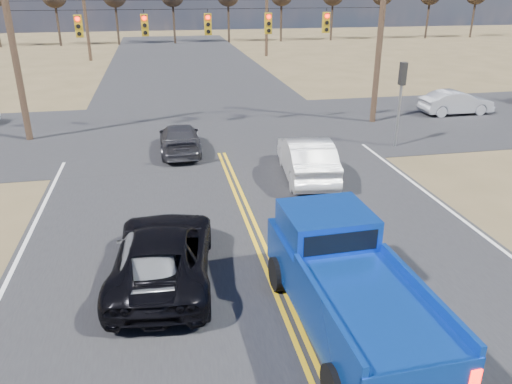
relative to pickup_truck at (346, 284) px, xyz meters
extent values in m
plane|color=brown|center=(-1.10, -1.25, -1.09)|extent=(160.00, 160.00, 0.00)
cube|color=#28282B|center=(-1.10, 8.75, -1.09)|extent=(14.00, 120.00, 0.02)
cube|color=#28282B|center=(-1.10, 16.75, -1.09)|extent=(120.00, 12.00, 0.02)
cylinder|color=#473323|center=(-10.10, 16.75, 3.91)|extent=(0.32, 0.32, 10.00)
cylinder|color=#473323|center=(7.90, 16.75, 3.91)|extent=(0.32, 0.32, 10.00)
cylinder|color=black|center=(-1.10, 16.75, 4.91)|extent=(18.00, 0.02, 0.02)
cylinder|color=black|center=(-1.10, 16.75, 5.31)|extent=(18.00, 0.02, 0.02)
cube|color=#B28C14|center=(-7.10, 16.75, 4.21)|extent=(0.34, 0.24, 1.00)
cylinder|color=#FF0C05|center=(-7.10, 16.61, 4.54)|extent=(0.20, 0.06, 0.20)
cylinder|color=black|center=(-7.10, 16.61, 4.21)|extent=(0.20, 0.06, 0.20)
cylinder|color=black|center=(-7.10, 16.61, 3.88)|extent=(0.20, 0.06, 0.20)
cube|color=black|center=(-7.10, 16.58, 4.65)|extent=(0.24, 0.14, 0.03)
cube|color=#B28C14|center=(-4.10, 16.75, 4.21)|extent=(0.34, 0.24, 1.00)
cylinder|color=#FF0C05|center=(-4.10, 16.61, 4.54)|extent=(0.20, 0.06, 0.20)
cylinder|color=black|center=(-4.10, 16.61, 4.21)|extent=(0.20, 0.06, 0.20)
cylinder|color=black|center=(-4.10, 16.61, 3.88)|extent=(0.20, 0.06, 0.20)
cube|color=black|center=(-4.10, 16.58, 4.65)|extent=(0.24, 0.14, 0.03)
cube|color=#B28C14|center=(-1.10, 16.75, 4.21)|extent=(0.34, 0.24, 1.00)
cylinder|color=#FF0C05|center=(-1.10, 16.61, 4.54)|extent=(0.20, 0.06, 0.20)
cylinder|color=black|center=(-1.10, 16.61, 4.21)|extent=(0.20, 0.06, 0.20)
cylinder|color=black|center=(-1.10, 16.61, 3.88)|extent=(0.20, 0.06, 0.20)
cube|color=black|center=(-1.10, 16.58, 4.65)|extent=(0.24, 0.14, 0.03)
cube|color=#B28C14|center=(1.90, 16.75, 4.21)|extent=(0.34, 0.24, 1.00)
cylinder|color=#FF0C05|center=(1.90, 16.61, 4.54)|extent=(0.20, 0.06, 0.20)
cylinder|color=black|center=(1.90, 16.61, 4.21)|extent=(0.20, 0.06, 0.20)
cylinder|color=black|center=(1.90, 16.61, 3.88)|extent=(0.20, 0.06, 0.20)
cube|color=black|center=(1.90, 16.58, 4.65)|extent=(0.24, 0.14, 0.03)
cube|color=#B28C14|center=(4.90, 16.75, 4.21)|extent=(0.34, 0.24, 1.00)
cylinder|color=#FF0C05|center=(4.90, 16.61, 4.54)|extent=(0.20, 0.06, 0.20)
cylinder|color=black|center=(4.90, 16.61, 4.21)|extent=(0.20, 0.06, 0.20)
cylinder|color=black|center=(4.90, 16.61, 3.88)|extent=(0.20, 0.06, 0.20)
cube|color=black|center=(4.90, 16.58, 4.65)|extent=(0.24, 0.14, 0.03)
cylinder|color=slate|center=(7.10, 12.25, 0.51)|extent=(0.12, 0.12, 3.20)
cube|color=black|center=(7.10, 12.25, 2.31)|extent=(0.24, 0.34, 1.00)
cylinder|color=#473323|center=(-10.10, 44.75, 3.91)|extent=(0.32, 0.32, 10.00)
cylinder|color=#473323|center=(7.90, 44.75, 3.91)|extent=(0.32, 0.32, 10.00)
cylinder|color=#33261C|center=(-15.10, 58.75, 1.66)|extent=(0.28, 0.28, 5.50)
cylinder|color=#33261C|center=(-8.10, 58.75, 1.66)|extent=(0.28, 0.28, 5.50)
cylinder|color=#33261C|center=(-1.10, 58.75, 1.66)|extent=(0.28, 0.28, 5.50)
cylinder|color=#33261C|center=(5.90, 58.75, 1.66)|extent=(0.28, 0.28, 5.50)
cylinder|color=#33261C|center=(12.90, 58.75, 1.66)|extent=(0.28, 0.28, 5.50)
cylinder|color=#33261C|center=(19.90, 58.75, 1.66)|extent=(0.28, 0.28, 5.50)
cylinder|color=#33261C|center=(26.90, 58.75, 1.66)|extent=(0.28, 0.28, 5.50)
cylinder|color=#33261C|center=(33.90, 58.75, 1.66)|extent=(0.28, 0.28, 5.50)
cylinder|color=#33261C|center=(40.90, 58.75, 1.66)|extent=(0.28, 0.28, 5.50)
cylinder|color=black|center=(1.10, -2.11, -0.66)|extent=(0.38, 0.87, 0.86)
cylinder|color=black|center=(-1.09, 1.70, -0.66)|extent=(0.38, 0.87, 0.86)
cylinder|color=black|center=(0.96, 1.77, -0.66)|extent=(0.38, 0.87, 0.86)
cube|color=#1042B3|center=(0.01, -0.20, -0.12)|extent=(2.36, 5.90, 1.08)
cube|color=#1042B3|center=(-0.05, 1.36, 0.77)|extent=(2.06, 1.90, 0.78)
cube|color=black|center=(-0.02, 0.47, 0.77)|extent=(1.73, 0.13, 0.49)
cube|color=#1042B3|center=(-0.98, -1.37, 0.53)|extent=(0.23, 3.56, 0.22)
cube|color=#1042B3|center=(1.07, -1.30, 0.53)|extent=(0.23, 3.56, 0.22)
cube|color=#1042B3|center=(0.11, -3.09, 0.10)|extent=(2.16, 0.16, 0.65)
cube|color=#FF0C05|center=(1.06, -3.10, 0.04)|extent=(0.20, 0.07, 0.32)
imported|color=#96999E|center=(-4.21, 2.67, -0.36)|extent=(1.86, 4.34, 1.46)
imported|color=black|center=(-3.89, 2.74, -0.36)|extent=(2.98, 5.48, 1.46)
imported|color=silver|center=(1.82, 9.16, -0.28)|extent=(2.25, 5.10, 1.63)
imported|color=#353439|center=(-2.91, 13.35, -0.45)|extent=(1.80, 4.40, 1.28)
imported|color=#B4B6BD|center=(13.38, 17.48, -0.39)|extent=(1.52, 4.24, 1.39)
camera|label=1|loc=(-3.71, -8.67, 6.02)|focal=35.00mm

